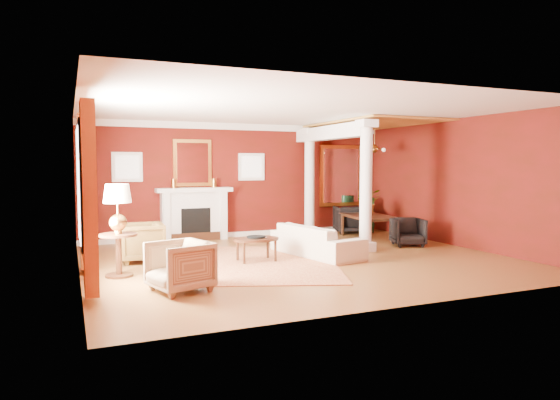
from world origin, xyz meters
name	(u,v)px	position (x,y,z in m)	size (l,w,h in m)	color
ground	(300,259)	(0.00, 0.00, 0.00)	(8.00, 8.00, 0.00)	brown
room_shell	(300,156)	(0.00, 0.00, 2.02)	(8.04, 7.04, 2.92)	#600F0D
fireplace	(194,214)	(-1.30, 3.32, 0.65)	(1.85, 0.42, 1.29)	white
overmantel_mirror	(192,163)	(-1.30, 3.45, 1.90)	(0.95, 0.07, 1.15)	gold
flank_window_left	(127,167)	(-2.85, 3.46, 1.80)	(0.70, 0.07, 0.70)	white
flank_window_right	(251,167)	(0.25, 3.46, 1.80)	(0.70, 0.07, 0.70)	white
left_window	(86,193)	(-3.89, -0.60, 1.42)	(0.21, 2.55, 2.60)	white
column_front	(366,185)	(1.70, 0.30, 1.43)	(0.36, 0.36, 2.80)	white
column_back	(310,181)	(1.70, 3.00, 1.43)	(0.36, 0.36, 2.80)	white
header_beam	(330,133)	(1.70, 1.90, 2.62)	(0.30, 3.20, 0.32)	white
amber_ceiling	(374,123)	(2.85, 1.75, 2.87)	(2.30, 3.40, 0.04)	#C68B3A
dining_mirror	(341,176)	(2.90, 3.45, 1.55)	(1.30, 0.07, 1.70)	gold
chandelier	(374,149)	(2.90, 1.80, 2.25)	(0.60, 0.62, 0.75)	#B48438
crown_trim	(242,127)	(0.00, 3.46, 2.82)	(8.00, 0.08, 0.16)	white
base_trim	(243,234)	(0.00, 3.46, 0.06)	(8.00, 0.08, 0.12)	white
rug	(262,263)	(-0.81, -0.05, 0.01)	(2.76, 3.67, 0.01)	maroon
sofa	(316,235)	(0.49, 0.24, 0.42)	(2.15, 0.63, 0.84)	#EAE3C5
armchair_leopard	(142,240)	(-2.88, 0.99, 0.41)	(0.80, 0.75, 0.82)	black
armchair_stripe	(180,264)	(-2.67, -1.54, 0.41)	(0.79, 0.74, 0.81)	tan
coffee_table	(256,240)	(-0.86, 0.13, 0.41)	(0.90, 0.90, 0.46)	black
coffee_book	(257,232)	(-0.84, 0.14, 0.57)	(0.17, 0.02, 0.23)	black
side_table	(118,214)	(-3.40, -0.19, 1.04)	(0.61, 0.61, 1.53)	black
dining_table	(370,220)	(2.79, 1.79, 0.47)	(1.69, 0.60, 0.94)	black
dining_chair_near	(408,231)	(2.99, 0.53, 0.35)	(0.68, 0.64, 0.70)	black
dining_chair_far	(350,218)	(2.89, 2.91, 0.41)	(0.80, 0.75, 0.82)	black
green_urn	(367,218)	(3.43, 2.88, 0.38)	(0.40, 0.40, 0.97)	#154424
potted_plant	(368,191)	(2.76, 1.83, 1.20)	(0.58, 0.65, 0.51)	#26591E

